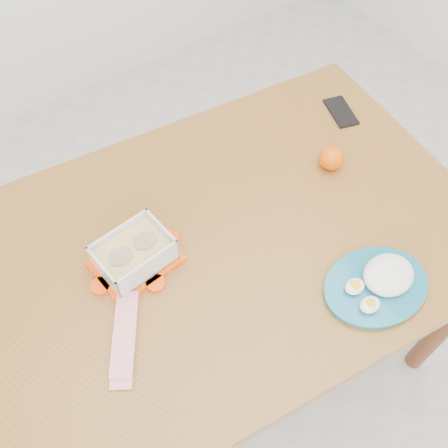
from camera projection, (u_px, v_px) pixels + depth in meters
ground at (283, 345)px, 1.87m from camera, size 3.50×3.50×0.00m
dining_table at (224, 256)px, 1.32m from camera, size 1.39×1.00×0.75m
food_container at (134, 254)px, 1.17m from camera, size 0.21×0.17×0.08m
orange_fruit at (332, 158)px, 1.36m from camera, size 0.07×0.07×0.07m
rice_plate at (380, 282)px, 1.15m from camera, size 0.29×0.29×0.07m
candy_bar at (125, 334)px, 1.09m from camera, size 0.15×0.19×0.02m
smartphone at (341, 112)px, 1.50m from camera, size 0.10×0.14×0.01m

